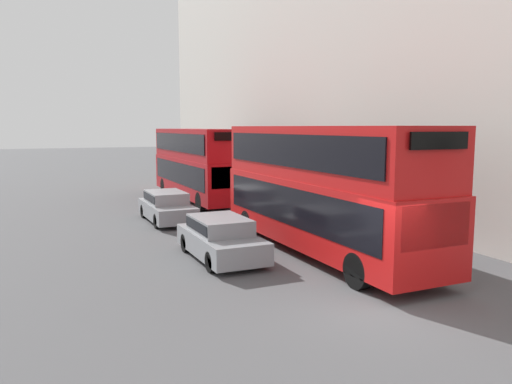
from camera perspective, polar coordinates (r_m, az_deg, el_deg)
ground_plane at (r=12.62m, az=13.50°, el=-12.81°), size 200.00×200.00×0.00m
bus_leading at (r=17.05m, az=7.57°, el=0.91°), size 2.59×10.59×4.35m
bus_second_in_queue at (r=29.58m, az=-6.60°, el=3.53°), size 2.59×10.85×4.21m
car_dark_sedan at (r=16.53m, az=-4.06°, el=-5.14°), size 1.83×4.21×1.37m
car_hatchback at (r=23.28m, az=-10.17°, el=-1.55°), size 1.78×4.36×1.38m
pedestrian at (r=24.27m, az=5.11°, el=-0.90°), size 0.36×0.36×1.76m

